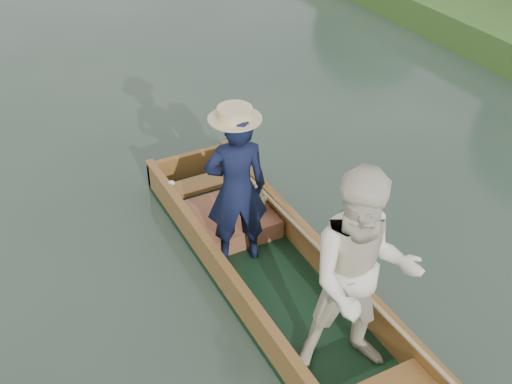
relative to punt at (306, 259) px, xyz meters
name	(u,v)px	position (x,y,z in m)	size (l,w,h in m)	color
ground	(283,297)	(-0.03, 0.34, -0.77)	(120.00, 120.00, 0.00)	#283D30
punt	(306,259)	(0.00, 0.00, 0.00)	(1.27, 5.00, 2.10)	black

